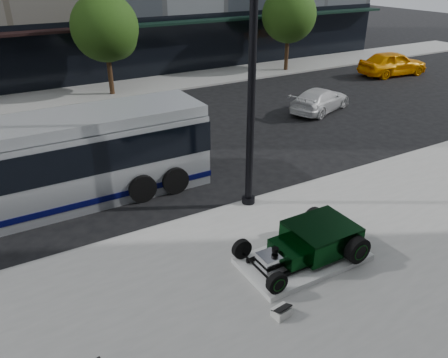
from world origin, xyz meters
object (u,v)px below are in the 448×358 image
lamppost (251,96)px  yellow_taxi (393,63)px  transit_bus (22,168)px  white_sedan (320,100)px  hot_rod (314,239)px

lamppost → yellow_taxi: size_ratio=1.58×
transit_bus → white_sedan: size_ratio=2.85×
transit_bus → yellow_taxi: (25.11, 7.14, -0.64)m
lamppost → white_sedan: bearing=37.0°
yellow_taxi → lamppost: bearing=126.1°
lamppost → yellow_taxi: bearing=29.2°
transit_bus → yellow_taxi: bearing=15.9°
lamppost → transit_bus: (-6.31, 3.35, -2.26)m
transit_bus → white_sedan: 15.58m
transit_bus → yellow_taxi: size_ratio=2.45×
white_sedan → yellow_taxi: yellow_taxi is taller
hot_rod → lamppost: size_ratio=0.41×
white_sedan → yellow_taxi: 10.62m
white_sedan → lamppost: bearing=106.9°
transit_bus → lamppost: bearing=-28.0°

